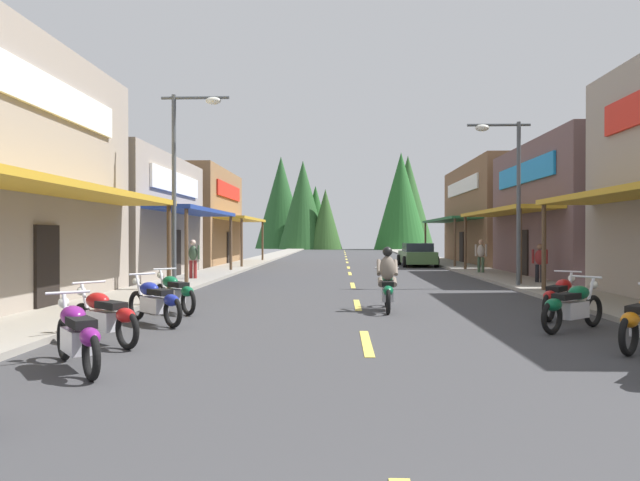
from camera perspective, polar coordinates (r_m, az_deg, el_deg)
The scene contains 22 objects.
ground at distance 33.72m, azimuth 2.81°, elevation -2.75°, with size 10.78×95.03×0.10m, color #38383A.
sidewalk_left at distance 34.25m, azimuth -8.13°, elevation -2.52°, with size 2.21×95.03×0.12m, color gray.
sidewalk_right at distance 34.42m, azimuth 13.71°, elevation -2.52°, with size 2.21×95.03×0.12m, color gray.
centerline_dashes at distance 36.68m, azimuth 2.75°, elevation -2.41°, with size 0.16×69.54×0.01m.
storefront_left_middle at distance 26.89m, azimuth -20.26°, elevation 2.17°, with size 7.96×9.81×5.30m.
storefront_left_far at distance 38.30m, azimuth -15.02°, elevation 2.18°, with size 10.02×10.07×6.00m.
storefront_right_middle at distance 28.44m, azimuth 27.67°, elevation 2.63°, with size 10.33×10.59×5.88m.
storefront_right_far at distance 40.29m, azimuth 18.28°, elevation 2.46°, with size 8.26×13.10×6.52m.
streetlamp_left at distance 19.20m, azimuth -13.21°, elevation 7.33°, with size 2.19×0.30×6.36m.
streetlamp_right at distance 21.45m, azimuth 18.05°, elevation 5.80°, with size 2.19×0.30×5.83m.
motorcycle_parked_right_2 at distance 12.26m, azimuth 23.60°, elevation -5.88°, with size 1.72×1.44×1.04m.
motorcycle_parked_right_3 at distance 13.95m, azimuth 22.55°, elevation -5.11°, with size 1.40×1.74×1.04m.
motorcycle_parked_left_1 at distance 8.64m, azimuth -22.79°, elevation -8.52°, with size 1.39×1.75×1.04m.
motorcycle_parked_left_2 at distance 10.51m, azimuth -20.45°, elevation -6.92°, with size 1.72×1.43×1.04m.
motorcycle_parked_left_3 at distance 12.55m, azimuth -15.97°, elevation -5.71°, with size 1.63×1.54×1.04m.
motorcycle_parked_left_4 at distance 14.35m, azimuth -14.14°, elevation -4.93°, with size 1.50×1.67×1.04m.
rider_cruising_lead at distance 14.32m, azimuth 6.65°, elevation -4.27°, with size 0.60×2.14×1.57m.
pedestrian_by_shop at distance 23.96m, azimuth -12.39°, elevation -1.61°, with size 0.56×0.31×1.68m.
pedestrian_browsing at distance 22.89m, azimuth 20.81°, elevation -1.96°, with size 0.51×0.40×1.54m.
pedestrian_waiting at distance 28.24m, azimuth 15.56°, elevation -1.33°, with size 0.52×0.40×1.67m.
parked_car_curbside at distance 35.58m, azimuth 9.55°, elevation -1.41°, with size 2.11×4.33×1.40m.
treeline_backdrop at distance 82.11m, azimuth 3.34°, elevation 3.56°, with size 26.09×14.04×13.57m.
Camera 1 is at (-0.44, -1.15, 1.83)m, focal length 32.51 mm.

